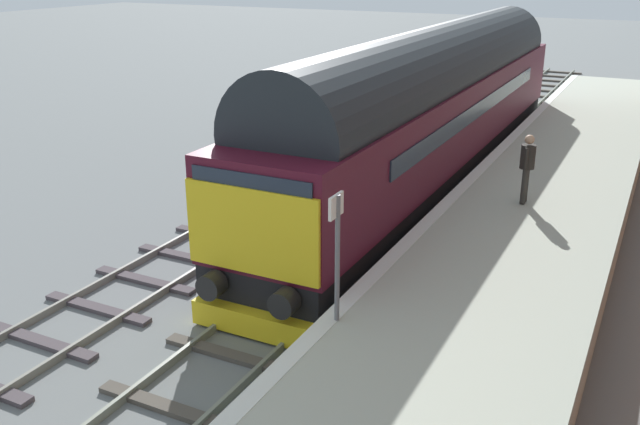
% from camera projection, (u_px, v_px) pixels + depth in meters
% --- Properties ---
extents(ground_plane, '(140.00, 140.00, 0.00)m').
position_uv_depth(ground_plane, '(363.00, 241.00, 16.88)').
color(ground_plane, slate).
rests_on(ground_plane, ground).
extents(track_main, '(2.50, 60.00, 0.15)m').
position_uv_depth(track_main, '(363.00, 239.00, 16.86)').
color(track_main, slate).
rests_on(track_main, ground).
extents(track_adjacent_west, '(2.50, 60.00, 0.15)m').
position_uv_depth(track_adjacent_west, '(250.00, 218.00, 18.23)').
color(track_adjacent_west, slate).
rests_on(track_adjacent_west, ground).
extents(station_platform, '(4.00, 44.00, 1.01)m').
position_uv_depth(station_platform, '(515.00, 249.00, 15.18)').
color(station_platform, '#AEB5A3').
rests_on(station_platform, ground).
extents(diesel_locomotive, '(2.74, 20.34, 4.68)m').
position_uv_depth(diesel_locomotive, '(434.00, 103.00, 20.20)').
color(diesel_locomotive, black).
rests_on(diesel_locomotive, ground).
extents(platform_number_sign, '(0.10, 0.44, 2.12)m').
position_uv_depth(platform_number_sign, '(337.00, 239.00, 10.70)').
color(platform_number_sign, slate).
rests_on(platform_number_sign, station_platform).
extents(waiting_passenger, '(0.34, 0.51, 1.64)m').
position_uv_depth(waiting_passenger, '(527.00, 162.00, 16.17)').
color(waiting_passenger, '#363531').
rests_on(waiting_passenger, station_platform).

